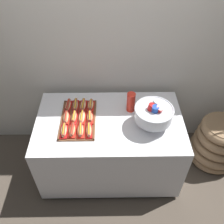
# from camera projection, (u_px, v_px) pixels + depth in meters

# --- Properties ---
(ground_plane) EXTENTS (10.00, 10.00, 0.00)m
(ground_plane) POSITION_uv_depth(u_px,v_px,m) (110.00, 165.00, 2.88)
(ground_plane) COLOR #4C4238
(back_wall) EXTENTS (6.00, 0.10, 2.60)m
(back_wall) POSITION_uv_depth(u_px,v_px,m) (109.00, 41.00, 2.36)
(back_wall) COLOR silver
(back_wall) RESTS_ON ground_plane
(buffet_table) EXTENTS (1.41, 0.83, 0.76)m
(buffet_table) POSITION_uv_depth(u_px,v_px,m) (110.00, 144.00, 2.60)
(buffet_table) COLOR silver
(buffet_table) RESTS_ON ground_plane
(floor_vase) EXTENTS (0.57, 0.57, 1.16)m
(floor_vase) POSITION_uv_depth(u_px,v_px,m) (217.00, 143.00, 2.77)
(floor_vase) COLOR #896B4C
(floor_vase) RESTS_ON ground_plane
(serving_tray) EXTENTS (0.33, 0.53, 0.01)m
(serving_tray) POSITION_uv_depth(u_px,v_px,m) (78.00, 120.00, 2.36)
(serving_tray) COLOR brown
(serving_tray) RESTS_ON buffet_table
(hot_dog_0) EXTENTS (0.07, 0.17, 0.06)m
(hot_dog_0) POSITION_uv_depth(u_px,v_px,m) (64.00, 131.00, 2.22)
(hot_dog_0) COLOR #B21414
(hot_dog_0) RESTS_ON serving_tray
(hot_dog_1) EXTENTS (0.07, 0.16, 0.06)m
(hot_dog_1) POSITION_uv_depth(u_px,v_px,m) (72.00, 131.00, 2.22)
(hot_dog_1) COLOR red
(hot_dog_1) RESTS_ON serving_tray
(hot_dog_2) EXTENTS (0.08, 0.17, 0.06)m
(hot_dog_2) POSITION_uv_depth(u_px,v_px,m) (80.00, 130.00, 2.22)
(hot_dog_2) COLOR red
(hot_dog_2) RESTS_ON serving_tray
(hot_dog_3) EXTENTS (0.07, 0.17, 0.06)m
(hot_dog_3) POSITION_uv_depth(u_px,v_px,m) (89.00, 130.00, 2.22)
(hot_dog_3) COLOR #B21414
(hot_dog_3) RESTS_ON serving_tray
(hot_dog_4) EXTENTS (0.07, 0.18, 0.06)m
(hot_dog_4) POSITION_uv_depth(u_px,v_px,m) (66.00, 118.00, 2.34)
(hot_dog_4) COLOR red
(hot_dog_4) RESTS_ON serving_tray
(hot_dog_5) EXTENTS (0.06, 0.16, 0.06)m
(hot_dog_5) POSITION_uv_depth(u_px,v_px,m) (74.00, 117.00, 2.34)
(hot_dog_5) COLOR red
(hot_dog_5) RESTS_ON serving_tray
(hot_dog_6) EXTENTS (0.07, 0.18, 0.06)m
(hot_dog_6) POSITION_uv_depth(u_px,v_px,m) (82.00, 117.00, 2.34)
(hot_dog_6) COLOR red
(hot_dog_6) RESTS_ON serving_tray
(hot_dog_7) EXTENTS (0.07, 0.16, 0.06)m
(hot_dog_7) POSITION_uv_depth(u_px,v_px,m) (90.00, 117.00, 2.34)
(hot_dog_7) COLOR red
(hot_dog_7) RESTS_ON serving_tray
(hot_dog_8) EXTENTS (0.07, 0.17, 0.06)m
(hot_dog_8) POSITION_uv_depth(u_px,v_px,m) (68.00, 106.00, 2.45)
(hot_dog_8) COLOR red
(hot_dog_8) RESTS_ON serving_tray
(hot_dog_9) EXTENTS (0.06, 0.18, 0.06)m
(hot_dog_9) POSITION_uv_depth(u_px,v_px,m) (75.00, 105.00, 2.45)
(hot_dog_9) COLOR #B21414
(hot_dog_9) RESTS_ON serving_tray
(hot_dog_10) EXTENTS (0.07, 0.17, 0.06)m
(hot_dog_10) POSITION_uv_depth(u_px,v_px,m) (83.00, 105.00, 2.45)
(hot_dog_10) COLOR #B21414
(hot_dog_10) RESTS_ON serving_tray
(hot_dog_11) EXTENTS (0.07, 0.16, 0.06)m
(hot_dog_11) POSITION_uv_depth(u_px,v_px,m) (91.00, 105.00, 2.45)
(hot_dog_11) COLOR red
(hot_dog_11) RESTS_ON serving_tray
(punch_bowl) EXTENTS (0.35, 0.35, 0.27)m
(punch_bowl) POSITION_uv_depth(u_px,v_px,m) (154.00, 113.00, 2.21)
(punch_bowl) COLOR silver
(punch_bowl) RESTS_ON buffet_table
(cup_stack) EXTENTS (0.08, 0.08, 0.21)m
(cup_stack) POSITION_uv_depth(u_px,v_px,m) (131.00, 102.00, 2.39)
(cup_stack) COLOR red
(cup_stack) RESTS_ON buffet_table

